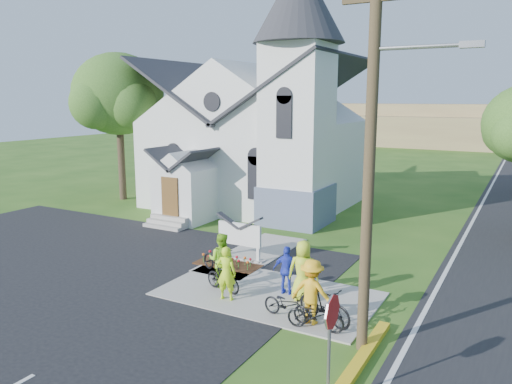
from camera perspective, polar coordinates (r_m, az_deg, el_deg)
The scene contains 20 objects.
ground at distance 17.11m, azimuth -3.97°, elevation -11.24°, with size 120.00×120.00×0.00m, color #2B5618.
parking_lot at distance 20.37m, azimuth -24.18°, elevation -8.53°, with size 20.00×16.00×0.02m, color black.
sidewalk at distance 16.80m, azimuth 1.37°, elevation -11.56°, with size 7.00×4.00×0.05m, color #A49D94.
church at distance 29.43m, azimuth 0.25°, elevation 8.47°, with size 12.35×12.00×13.00m.
church_sign at distance 19.96m, azimuth -1.88°, elevation -4.89°, with size 2.20×0.40×1.70m.
flower_bed at distance 19.52m, azimuth -3.24°, elevation -8.31°, with size 2.60×1.10×0.07m, color #381A0F.
utility_pole at distance 12.28m, azimuth 13.23°, elevation 5.82°, with size 3.45×0.28×10.00m.
stop_sign at distance 10.69m, azimuth 8.59°, elevation -14.94°, with size 0.11×0.76×2.48m.
tree_lot_corner at distance 32.52m, azimuth -15.48°, elevation 10.70°, with size 5.60×5.60×9.15m.
distant_hills at distance 69.93m, azimuth 24.81°, elevation 6.26°, with size 61.00×10.00×5.60m.
cyclist_0 at distance 16.03m, azimuth -3.41°, elevation -9.23°, with size 0.64×0.42×1.76m, color #C2F41C.
bike_0 at distance 18.47m, azimuth -4.40°, elevation -7.85°, with size 0.63×1.80×0.95m, color black.
cyclist_1 at distance 17.12m, azimuth -3.99°, elevation -7.73°, with size 0.91×0.71×1.87m, color #8DD327.
bike_1 at distance 16.84m, azimuth -3.80°, elevation -9.77°, with size 0.43×1.51×0.91m, color black.
cyclist_2 at distance 16.50m, azimuth 3.57°, elevation -8.92°, with size 0.94×0.39×1.61m, color blue.
bike_2 at distance 14.89m, azimuth 3.55°, elevation -12.74°, with size 0.56×1.59×0.84m, color black.
cyclist_3 at distance 14.47m, azimuth 6.39°, elevation -11.26°, with size 1.22×0.70×1.89m, color yellow.
bike_3 at distance 14.64m, azimuth 7.82°, elevation -12.66°, with size 0.52×1.85×1.11m, color black.
cyclist_4 at distance 15.98m, azimuth 5.41°, elevation -8.94°, with size 0.96×0.62×1.96m, color #C7E02A.
bike_4 at distance 14.28m, azimuth 6.83°, elevation -13.83°, with size 0.56×1.62×0.85m, color black.
Camera 1 is at (8.72, -13.27, 6.38)m, focal length 35.00 mm.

